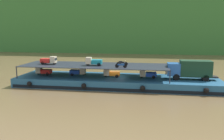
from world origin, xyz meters
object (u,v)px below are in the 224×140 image
(mini_truck_upper_mid, at_px, (94,61))
(motorcycle_upper_port, at_px, (121,65))
(mini_truck_lower_aft, at_px, (78,71))
(mini_truck_lower_mid, at_px, (111,73))
(mini_truck_lower_fore, at_px, (148,74))
(mini_truck_lower_stern, at_px, (43,71))
(cargo_barge, at_px, (116,81))
(covered_lorry, at_px, (190,69))
(mini_truck_upper_stern, at_px, (49,60))
(motorcycle_upper_centre, at_px, (122,63))

(mini_truck_upper_mid, xyz_separation_m, motorcycle_upper_port, (4.79, -1.58, -0.26))
(mini_truck_lower_aft, distance_m, mini_truck_lower_mid, 6.07)
(mini_truck_lower_fore, bearing_deg, mini_truck_lower_stern, -179.95)
(cargo_barge, relative_size, covered_lorry, 4.31)
(covered_lorry, xyz_separation_m, mini_truck_upper_mid, (-15.79, -0.58, 1.00))
(mini_truck_upper_stern, bearing_deg, cargo_barge, 1.57)
(mini_truck_lower_stern, distance_m, mini_truck_lower_mid, 12.32)
(mini_truck_lower_mid, bearing_deg, covered_lorry, 0.27)
(motorcycle_upper_port, bearing_deg, mini_truck_lower_mid, 131.22)
(mini_truck_lower_stern, height_order, motorcycle_upper_centre, motorcycle_upper_centre)
(mini_truck_lower_aft, bearing_deg, motorcycle_upper_centre, -3.71)
(motorcycle_upper_centre, bearing_deg, mini_truck_lower_mid, -176.63)
(mini_truck_lower_mid, xyz_separation_m, motorcycle_upper_port, (1.84, -2.10, 1.74))
(mini_truck_lower_mid, bearing_deg, motorcycle_upper_port, -48.78)
(mini_truck_lower_stern, bearing_deg, cargo_barge, -0.38)
(cargo_barge, distance_m, motorcycle_upper_centre, 3.32)
(mini_truck_lower_aft, height_order, mini_truck_lower_mid, same)
(motorcycle_upper_centre, bearing_deg, cargo_barge, -178.25)
(cargo_barge, height_order, mini_truck_lower_fore, mini_truck_lower_fore)
(covered_lorry, bearing_deg, mini_truck_lower_stern, 179.77)
(covered_lorry, relative_size, mini_truck_upper_stern, 2.83)
(covered_lorry, relative_size, motorcycle_upper_centre, 4.15)
(cargo_barge, height_order, mini_truck_lower_aft, mini_truck_lower_aft)
(mini_truck_upper_stern, bearing_deg, covered_lorry, 0.74)
(cargo_barge, xyz_separation_m, motorcycle_upper_centre, (0.94, 0.03, 3.18))
(mini_truck_lower_fore, xyz_separation_m, motorcycle_upper_port, (-4.24, -2.28, 1.74))
(mini_truck_lower_fore, bearing_deg, motorcycle_upper_port, -151.74)
(covered_lorry, height_order, mini_truck_lower_mid, covered_lorry)
(covered_lorry, distance_m, motorcycle_upper_centre, 11.09)
(cargo_barge, height_order, motorcycle_upper_port, motorcycle_upper_port)
(mini_truck_lower_stern, distance_m, mini_truck_lower_fore, 18.40)
(cargo_barge, bearing_deg, mini_truck_upper_mid, -171.08)
(mini_truck_lower_aft, xyz_separation_m, mini_truck_lower_fore, (12.12, -0.43, 0.00))
(cargo_barge, relative_size, mini_truck_upper_stern, 12.21)
(mini_truck_lower_aft, bearing_deg, mini_truck_upper_stern, -170.16)
(cargo_barge, distance_m, mini_truck_lower_stern, 13.23)
(covered_lorry, bearing_deg, mini_truck_upper_mid, -177.90)
(mini_truck_lower_stern, xyz_separation_m, motorcycle_upper_port, (14.16, -2.26, 1.74))
(mini_truck_lower_fore, height_order, motorcycle_upper_centre, motorcycle_upper_centre)
(mini_truck_lower_mid, bearing_deg, motorcycle_upper_centre, 3.37)
(mini_truck_upper_stern, bearing_deg, mini_truck_lower_aft, 9.84)
(mini_truck_lower_fore, height_order, motorcycle_upper_port, motorcycle_upper_port)
(covered_lorry, bearing_deg, mini_truck_lower_fore, 178.99)
(cargo_barge, xyz_separation_m, mini_truck_lower_fore, (5.25, 0.10, 1.44))
(mini_truck_lower_stern, distance_m, motorcycle_upper_centre, 14.21)
(mini_truck_upper_stern, height_order, motorcycle_upper_port, mini_truck_upper_stern)
(mini_truck_lower_mid, xyz_separation_m, mini_truck_upper_stern, (-11.00, -0.25, 2.00))
(mini_truck_lower_fore, bearing_deg, cargo_barge, -178.87)
(cargo_barge, relative_size, mini_truck_lower_fore, 12.19)
(mini_truck_lower_stern, xyz_separation_m, mini_truck_lower_mid, (12.32, -0.16, 0.00))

